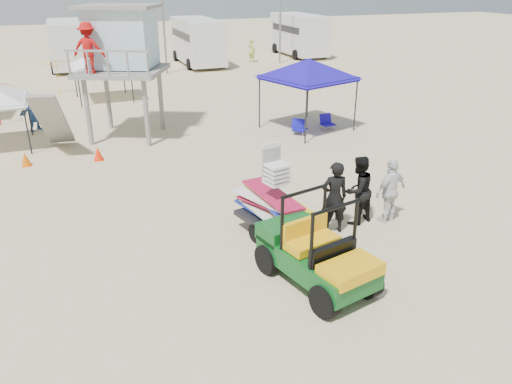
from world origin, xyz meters
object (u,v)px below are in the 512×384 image
object	(u,v)px
utility_cart	(317,247)
surf_trailer	(275,204)
lifeguard_tower	(117,43)
canopy_blue	(309,62)
man_left	(334,198)

from	to	relation	value
utility_cart	surf_trailer	bearing A→B (deg)	89.81
surf_trailer	lifeguard_tower	world-z (taller)	lifeguard_tower
lifeguard_tower	canopy_blue	world-z (taller)	lifeguard_tower
man_left	surf_trailer	bearing A→B (deg)	-1.59
man_left	canopy_blue	xyz separation A→B (m)	(3.52, 8.82, 1.90)
utility_cart	surf_trailer	xyz separation A→B (m)	(0.01, 2.34, -0.04)
lifeguard_tower	utility_cart	bearing A→B (deg)	-79.05
lifeguard_tower	canopy_blue	xyz separation A→B (m)	(7.47, -1.72, -0.88)
man_left	lifeguard_tower	size ratio (longest dim) A/B	0.38
utility_cart	man_left	bearing A→B (deg)	53.22
utility_cart	surf_trailer	size ratio (longest dim) A/B	1.14
man_left	lifeguard_tower	bearing A→B (deg)	-59.81
utility_cart	canopy_blue	world-z (taller)	canopy_blue
utility_cart	canopy_blue	xyz separation A→B (m)	(5.04, 10.86, 1.93)
surf_trailer	lifeguard_tower	distance (m)	10.91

